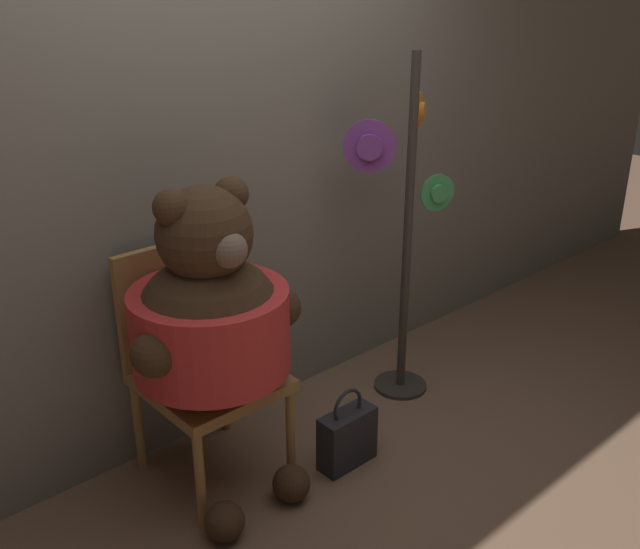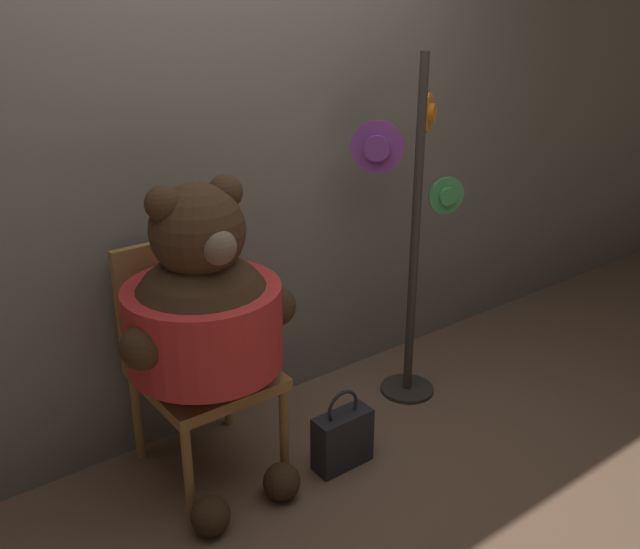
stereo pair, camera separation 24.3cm
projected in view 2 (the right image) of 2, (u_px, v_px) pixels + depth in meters
name	position (u px, v px, depth m)	size (l,w,h in m)	color
ground_plane	(304.00, 460.00, 3.24)	(14.00, 14.00, 0.00)	brown
wall_back	(223.00, 138.00, 3.15)	(8.00, 0.10, 2.75)	slate
chair	(194.00, 352.00, 3.06)	(0.52, 0.55, 1.01)	#9E703D
teddy_bear	(204.00, 317.00, 2.81)	(0.75, 0.67, 1.35)	#3D2819
hat_display_rack	(410.00, 233.00, 3.47)	(0.46, 0.38, 1.73)	#332D28
handbag_on_ground	(342.00, 438.00, 3.16)	(0.27, 0.11, 0.38)	#232328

